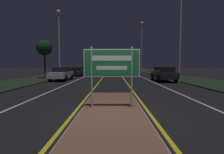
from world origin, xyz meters
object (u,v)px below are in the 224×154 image
object	(u,v)px
car_receding_1	(128,71)
car_approaching_1	(78,71)
car_receding_0	(163,74)
car_approaching_0	(62,73)
streetlight_right_far	(142,38)
streetlight_right_near	(181,18)
car_receding_2	(125,69)
highway_sign	(112,65)
streetlight_left_near	(59,36)

from	to	relation	value
car_receding_1	car_approaching_1	size ratio (longest dim) A/B	0.99
car_receding_0	car_approaching_0	bearing A→B (deg)	175.67
streetlight_right_far	car_approaching_1	bearing A→B (deg)	-139.65
streetlight_right_near	car_approaching_1	bearing A→B (deg)	137.71
car_receding_2	car_approaching_1	size ratio (longest dim) A/B	1.09
car_receding_1	car_approaching_1	bearing A→B (deg)	179.63
streetlight_right_near	car_receding_0	size ratio (longest dim) A/B	2.06
streetlight_right_far	car_receding_2	distance (m)	7.91
car_approaching_1	highway_sign	bearing A→B (deg)	-75.05
streetlight_right_far	streetlight_left_near	bearing A→B (deg)	-127.36
streetlight_right_far	car_approaching_0	world-z (taller)	streetlight_right_far
car_receding_2	car_approaching_0	bearing A→B (deg)	-115.46
streetlight_right_near	highway_sign	bearing A→B (deg)	-122.19
streetlight_right_near	car_receding_2	xyz separation A→B (m)	(-4.05, 20.27, -5.54)
car_receding_1	car_approaching_1	world-z (taller)	car_receding_1
highway_sign	streetlight_right_near	bearing A→B (deg)	57.81
car_receding_1	car_approaching_0	size ratio (longest dim) A/B	0.97
car_receding_0	car_approaching_0	distance (m)	11.45
car_receding_0	car_approaching_0	world-z (taller)	car_receding_0
streetlight_left_near	car_receding_1	size ratio (longest dim) A/B	1.98
car_approaching_0	car_approaching_1	size ratio (longest dim) A/B	1.03
streetlight_right_far	car_approaching_1	distance (m)	17.28
car_receding_1	car_receding_2	xyz separation A→B (m)	(0.07, 9.06, 0.00)
streetlight_right_far	car_receding_2	world-z (taller)	streetlight_right_far
streetlight_left_near	car_receding_1	distance (m)	12.20
streetlight_left_near	car_receding_1	xyz separation A→B (m)	(9.14, 6.65, -4.60)
streetlight_right_near	car_receding_2	world-z (taller)	streetlight_right_near
car_receding_2	car_approaching_0	xyz separation A→B (m)	(-8.40, -17.64, 0.03)
highway_sign	car_receding_1	size ratio (longest dim) A/B	0.56
highway_sign	streetlight_right_far	distance (m)	33.11
car_receding_0	streetlight_right_far	bearing A→B (deg)	87.90
car_receding_0	streetlight_left_near	bearing A→B (deg)	167.14
car_receding_2	car_approaching_1	distance (m)	12.27
highway_sign	car_receding_1	distance (m)	21.83
streetlight_left_near	streetlight_right_near	distance (m)	14.06
streetlight_left_near	car_receding_0	world-z (taller)	streetlight_left_near
highway_sign	streetlight_right_near	distance (m)	13.16
streetlight_right_far	car_receding_0	xyz separation A→B (m)	(-0.73, -19.75, -6.80)
car_receding_2	highway_sign	bearing A→B (deg)	-94.70
streetlight_left_near	streetlight_right_far	bearing A→B (deg)	52.64
highway_sign	car_approaching_1	world-z (taller)	highway_sign
streetlight_left_near	car_receding_0	size ratio (longest dim) A/B	1.78
car_receding_0	car_receding_2	xyz separation A→B (m)	(-3.02, 18.50, -0.05)
streetlight_right_far	car_receding_1	world-z (taller)	streetlight_right_far
streetlight_right_far	car_approaching_1	size ratio (longest dim) A/B	2.58
car_approaching_1	car_receding_1	bearing A→B (deg)	-0.37
car_approaching_1	car_receding_2	bearing A→B (deg)	47.23
car_receding_0	car_receding_2	distance (m)	18.74
car_receding_2	car_approaching_0	world-z (taller)	car_approaching_0
highway_sign	streetlight_left_near	distance (m)	16.82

